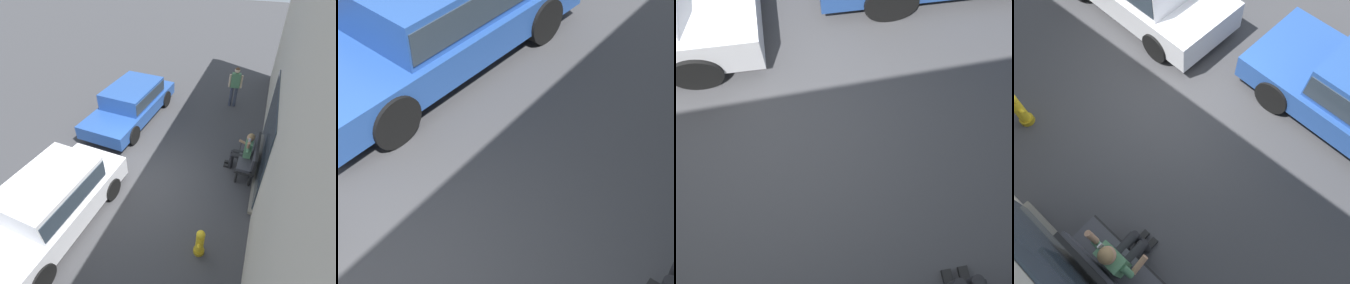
% 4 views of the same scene
% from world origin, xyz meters
% --- Properties ---
extents(parked_car_near, '(4.64, 2.11, 1.35)m').
position_xyz_m(parked_car_near, '(-3.14, -1.86, 0.75)').
color(parked_car_near, '#23478E').
rests_on(parked_car_near, ground_plane).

